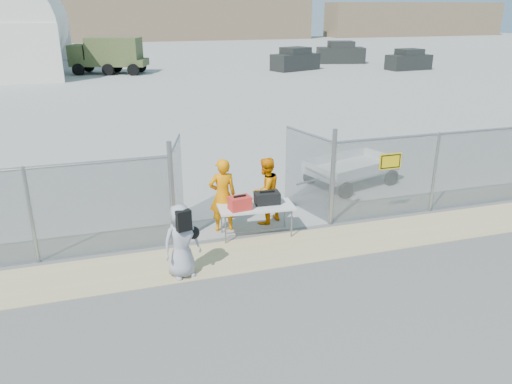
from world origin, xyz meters
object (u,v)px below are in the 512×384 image
object	(u,v)px
folding_table	(256,221)
visitor	(181,241)
security_worker_right	(266,191)
security_worker_left	(223,195)
utility_trailer	(351,171)

from	to	relation	value
folding_table	visitor	distance (m)	2.51
security_worker_right	visitor	xyz separation A→B (m)	(-2.49, -2.10, -0.08)
security_worker_left	visitor	xyz separation A→B (m)	(-1.33, -1.95, -0.14)
security_worker_right	visitor	distance (m)	3.26
visitor	utility_trailer	world-z (taller)	visitor
folding_table	security_worker_right	distance (m)	0.95
security_worker_left	visitor	distance (m)	2.37
security_worker_right	utility_trailer	world-z (taller)	security_worker_right
security_worker_right	visitor	bearing A→B (deg)	12.48
folding_table	security_worker_left	size ratio (longest dim) A/B	0.97
folding_table	utility_trailer	bearing A→B (deg)	38.78
security_worker_right	utility_trailer	bearing A→B (deg)	-177.47
security_worker_left	security_worker_right	xyz separation A→B (m)	(1.16, 0.15, -0.06)
security_worker_left	utility_trailer	world-z (taller)	security_worker_left
folding_table	visitor	bearing A→B (deg)	-140.58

